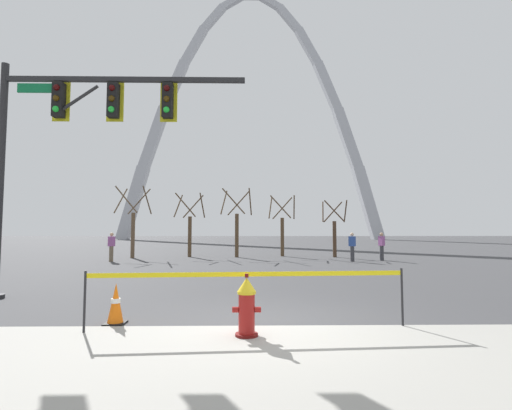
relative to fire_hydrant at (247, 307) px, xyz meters
name	(u,v)px	position (x,y,z in m)	size (l,w,h in m)	color
ground_plane	(267,324)	(0.36, 0.79, -0.47)	(240.00, 240.00, 0.00)	#3D3D3F
fire_hydrant	(247,307)	(0.00, 0.00, 0.00)	(0.46, 0.48, 0.99)	#5E0F0D
caution_tape_barrier	(249,288)	(0.03, 0.42, 0.23)	(5.48, 0.39, 1.01)	#232326
traffic_cone_by_hydrant	(116,304)	(-2.38, 0.85, -0.11)	(0.36, 0.36, 0.73)	black
traffic_signal_gantry	(71,130)	(-4.53, 3.46, 3.80)	(6.42, 0.44, 6.00)	#232326
monument_arch	(251,129)	(0.36, 67.34, 21.49)	(51.86, 2.15, 50.13)	#B2B5BC
tree_far_left	(133,226)	(-7.25, 17.61, 1.51)	(2.04, 2.06, 4.44)	brown
tree_left_mid	(190,229)	(-3.86, 18.62, 1.37)	(1.90, 1.92, 4.13)	brown
tree_center_left	(237,227)	(-0.78, 18.22, 1.48)	(2.02, 2.03, 4.38)	brown
tree_center_right	(282,229)	(2.24, 19.15, 1.32)	(1.86, 1.87, 4.03)	brown
tree_right_mid	(334,232)	(5.53, 18.16, 1.15)	(1.69, 1.70, 3.64)	#473323
pedestrian_walking_left	(111,247)	(-7.55, 14.83, 0.35)	(0.37, 0.39, 1.59)	brown
pedestrian_standing_center	(352,247)	(5.72, 14.69, 0.35)	(0.39, 0.38, 1.59)	#38383D
pedestrian_walking_right	(382,246)	(7.60, 15.36, 0.35)	(0.31, 0.39, 1.59)	#38383D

